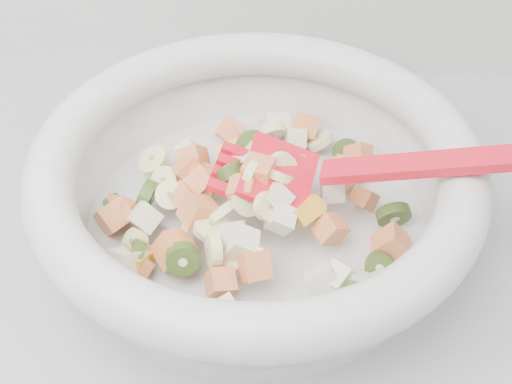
{
  "coord_description": "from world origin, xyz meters",
  "views": [
    {
      "loc": [
        -0.04,
        1.07,
        1.33
      ],
      "look_at": [
        -0.07,
        1.48,
        0.95
      ],
      "focal_mm": 50.0,
      "sensor_mm": 36.0,
      "label": 1
    }
  ],
  "objects": [
    {
      "name": "mixing_bowl",
      "position": [
        -0.07,
        1.48,
        0.95
      ],
      "size": [
        0.43,
        0.35,
        0.14
      ],
      "color": "beige",
      "rests_on": "counter"
    }
  ]
}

